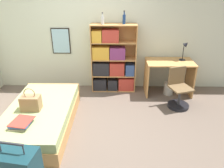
{
  "coord_description": "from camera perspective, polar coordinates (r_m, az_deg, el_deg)",
  "views": [
    {
      "loc": [
        0.56,
        -3.17,
        2.34
      ],
      "look_at": [
        0.5,
        0.19,
        0.75
      ],
      "focal_mm": 35.0,
      "sensor_mm": 36.0,
      "label": 1
    }
  ],
  "objects": [
    {
      "name": "bookcase",
      "position": [
        4.95,
        -0.1,
        5.57
      ],
      "size": [
        0.99,
        0.32,
        1.53
      ],
      "color": "tan",
      "rests_on": "ground_plane"
    },
    {
      "name": "bed",
      "position": [
        4.06,
        -18.08,
        -8.03
      ],
      "size": [
        1.07,
        1.92,
        0.39
      ],
      "color": "tan",
      "rests_on": "ground_plane"
    },
    {
      "name": "wall_back",
      "position": [
        5.01,
        -5.65,
        13.19
      ],
      "size": [
        10.0,
        0.09,
        2.6
      ],
      "color": "beige",
      "rests_on": "ground_plane"
    },
    {
      "name": "desk_lamp",
      "position": [
        5.0,
        18.61,
        9.09
      ],
      "size": [
        0.18,
        0.13,
        0.44
      ],
      "color": "black",
      "rests_on": "desk"
    },
    {
      "name": "bottle_green",
      "position": [
        4.68,
        -2.49,
        16.41
      ],
      "size": [
        0.06,
        0.06,
        0.24
      ],
      "color": "#B7BCC1",
      "rests_on": "bookcase"
    },
    {
      "name": "bottle_brown",
      "position": [
        4.71,
        3.17,
        16.6
      ],
      "size": [
        0.06,
        0.06,
        0.27
      ],
      "color": "navy",
      "rests_on": "bookcase"
    },
    {
      "name": "desk_chair",
      "position": [
        4.61,
        16.94,
        -2.65
      ],
      "size": [
        0.49,
        0.49,
        0.81
      ],
      "color": "black",
      "rests_on": "ground_plane"
    },
    {
      "name": "waste_bin",
      "position": [
        5.11,
        14.57,
        -1.1
      ],
      "size": [
        0.22,
        0.22,
        0.28
      ],
      "color": "#B7B2A8",
      "rests_on": "ground_plane"
    },
    {
      "name": "handbag",
      "position": [
        3.86,
        -20.43,
        -4.58
      ],
      "size": [
        0.31,
        0.19,
        0.39
      ],
      "color": "#93704C",
      "rests_on": "bed"
    },
    {
      "name": "book_stack_on_bed",
      "position": [
        3.56,
        -22.59,
        -9.33
      ],
      "size": [
        0.33,
        0.37,
        0.08
      ],
      "color": "beige",
      "rests_on": "bed"
    },
    {
      "name": "ground_plane",
      "position": [
        3.98,
        -7.45,
        -10.95
      ],
      "size": [
        14.0,
        14.0,
        0.0
      ],
      "primitive_type": "plane",
      "color": "#66564C"
    },
    {
      "name": "desk",
      "position": [
        5.01,
        14.64,
        3.07
      ],
      "size": [
        1.02,
        0.63,
        0.76
      ],
      "color": "tan",
      "rests_on": "ground_plane"
    }
  ]
}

